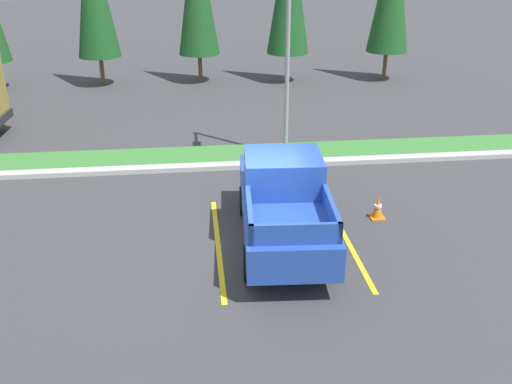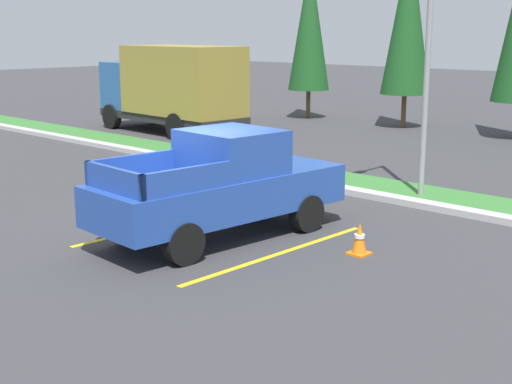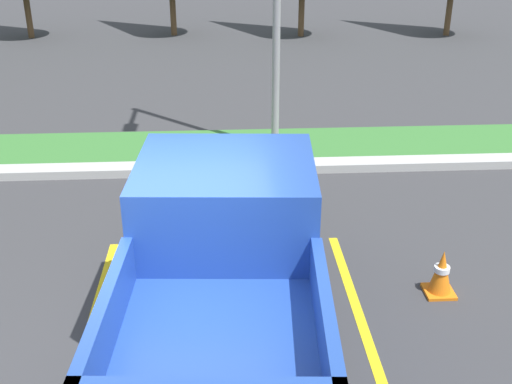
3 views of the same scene
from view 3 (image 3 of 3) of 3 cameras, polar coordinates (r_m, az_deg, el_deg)
The scene contains 7 objects.
ground_plane at distance 7.06m, azimuth -8.91°, elevation -14.75°, with size 120.00×120.00×0.00m, color #38383A.
parking_line_near at distance 7.27m, azimuth -15.24°, elevation -14.05°, with size 0.12×4.80×0.01m, color yellow.
parking_line_far at distance 7.27m, azimuth 10.11°, elevation -13.41°, with size 0.12×4.80×0.01m, color yellow.
curb_strip at distance 11.31m, azimuth -6.87°, elevation 2.09°, with size 56.00×0.40×0.15m, color #B2B2AD.
grass_median at distance 12.34m, azimuth -6.60°, elevation 3.92°, with size 56.00×1.80×0.06m, color #387533.
pickup_truck_main at distance 6.54m, azimuth -2.69°, elevation -6.74°, with size 2.23×5.34×2.10m.
traffic_cone at distance 8.15m, azimuth 16.24°, elevation -6.96°, with size 0.36×0.36×0.60m.
Camera 3 is at (0.74, -5.37, 4.52)m, focal length 44.75 mm.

